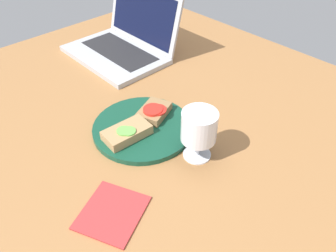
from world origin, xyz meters
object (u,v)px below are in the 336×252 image
Objects in this scene: plate at (141,127)px; sandwich_with_tomato at (154,111)px; sandwich_with_cucumber at (127,132)px; wine_glass at (199,129)px; laptop at (124,42)px; napkin at (112,212)px.

plate is 2.35× the size of sandwich_with_tomato.
wine_glass is at bearing 30.19° from sandwich_with_cucumber.
laptop is (-36.79, 27.35, 1.46)cm from sandwich_with_cucumber.
wine_glass is at bearing 88.74° from napkin.
sandwich_with_tomato is 10.50cm from sandwich_with_cucumber.
plate is 42.22cm from laptop.
wine_glass is at bearing -19.72° from laptop.
sandwich_with_tomato reaches higher than plate.
napkin is (51.33, -42.60, -3.93)cm from laptop.
sandwich_with_cucumber is at bearing -79.42° from plate.
sandwich_with_tomato is 0.91× the size of sandwich_with_cucumber.
laptop is at bearing 140.31° from napkin.
sandwich_with_tomato and sandwich_with_cucumber have the same top height.
wine_glass reaches higher than plate.
plate is at bearing -167.62° from wine_glass.
sandwich_with_tomato is 38.96cm from laptop.
plate is 5.54cm from sandwich_with_tomato.
wine_glass is 0.99× the size of napkin.
laptop is (-35.02, 17.01, 1.43)cm from sandwich_with_tomato.
sandwich_with_tomato is at bearing 99.69° from sandwich_with_cucumber.
sandwich_with_tomato reaches higher than napkin.
sandwich_with_cucumber is at bearing -80.31° from sandwich_with_tomato.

